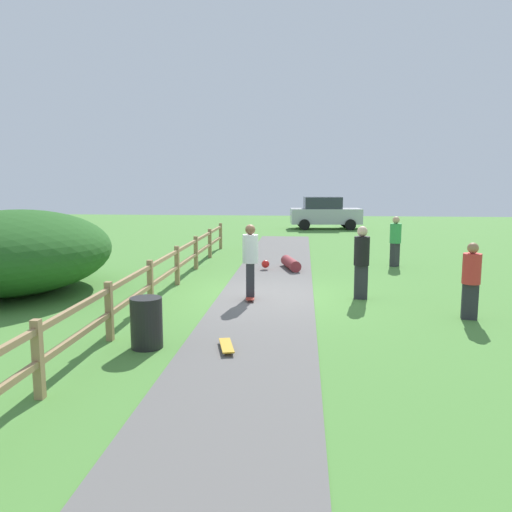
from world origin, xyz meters
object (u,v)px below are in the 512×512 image
skater_fallen (289,263)px  parked_car_silver (325,213)px  trash_bin (147,323)px  skater_riding (250,258)px  bystander_black (362,259)px  bystander_green (395,239)px  skateboard_loose (226,346)px  bush_large (16,251)px  bystander_red (471,278)px

skater_fallen → parked_car_silver: parked_car_silver is taller
trash_bin → skater_riding: skater_riding is taller
trash_bin → skater_fallen: size_ratio=0.60×
bystander_black → bystander_green: bearing=71.6°
parked_car_silver → skater_riding: bearing=-97.7°
skateboard_loose → parked_car_silver: 23.06m
bush_large → skater_riding: size_ratio=3.08×
trash_bin → skateboard_loose: 1.46m
bystander_red → bystander_black: (-2.09, 1.71, 0.11)m
skater_riding → skateboard_loose: skater_riding is taller
skater_fallen → parked_car_silver: size_ratio=0.35×
skater_riding → bystander_red: 4.99m
skater_riding → skater_fallen: skater_riding is taller
skateboard_loose → bystander_red: 5.50m
skater_fallen → parked_car_silver: 14.71m
trash_bin → bystander_black: bystander_black is taller
trash_bin → bystander_green: bearing=57.7°
bystander_red → bystander_green: (-0.40, 6.78, 0.04)m
skater_fallen → bystander_red: 7.09m
bystander_red → parked_car_silver: (-2.24, 20.40, 0.06)m
skater_riding → parked_car_silver: bearing=82.3°
parked_car_silver → skateboard_loose: bearing=-96.5°
bush_large → trash_bin: bearing=-41.2°
skateboard_loose → parked_car_silver: bearing=83.5°
bush_large → trash_bin: bush_large is taller
bystander_green → skater_fallen: bearing=-164.9°
bush_large → skater_fallen: size_ratio=3.78×
bush_large → skateboard_loose: size_ratio=6.90×
skater_fallen → bush_large: bearing=-149.7°
skateboard_loose → trash_bin: bearing=178.6°
parked_car_silver → trash_bin: bearing=-99.9°
trash_bin → bystander_red: (6.25, 2.46, 0.45)m
bystander_green → skater_riding: bearing=-128.9°
bush_large → parked_car_silver: bearing=64.8°
trash_bin → bystander_black: 5.92m
skateboard_loose → parked_car_silver: (2.59, 22.90, 0.87)m
skateboard_loose → bystander_black: bearing=56.9°
trash_bin → skater_riding: bearing=69.2°
bystander_red → bystander_black: bearing=140.8°
skateboard_loose → bystander_green: bearing=64.5°
bush_large → bystander_black: bearing=-0.0°
skater_riding → bystander_red: skater_riding is taller
trash_bin → skater_riding: 4.11m
skater_riding → bystander_black: size_ratio=1.02×
parked_car_silver → bush_large: bearing=-115.2°
skater_fallen → bystander_red: bystander_red is taller
bush_large → bystander_black: size_ratio=3.14×
bystander_red → bystander_black: size_ratio=0.90×
skater_fallen → skateboard_loose: (-0.84, -8.31, -0.11)m
skater_fallen → trash_bin: bearing=-105.2°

